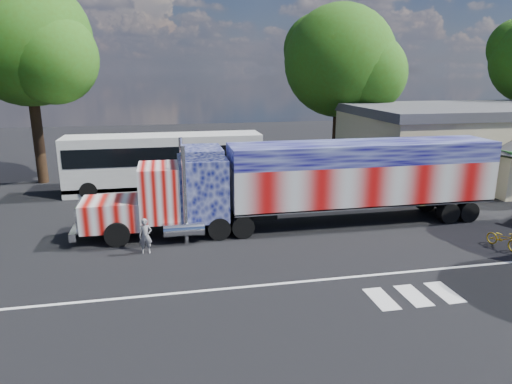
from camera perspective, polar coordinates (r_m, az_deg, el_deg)
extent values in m
plane|color=black|center=(19.78, 1.74, -7.53)|extent=(100.00, 100.00, 0.00)
cube|color=silver|center=(17.13, 4.07, -11.26)|extent=(30.00, 0.15, 0.01)
cube|color=silver|center=(16.58, 15.40, -12.74)|extent=(0.70, 1.60, 0.01)
cube|color=silver|center=(17.12, 19.07, -12.12)|extent=(0.70, 1.60, 0.01)
cube|color=silver|center=(17.73, 22.49, -11.50)|extent=(0.70, 1.60, 0.01)
cube|color=black|center=(22.03, -9.16, -3.38)|extent=(9.06, 1.01, 0.30)
cube|color=#D87C79|center=(22.02, -17.61, -2.55)|extent=(2.62, 2.21, 1.31)
cube|color=silver|center=(22.22, -21.10, -2.70)|extent=(0.12, 1.91, 1.17)
cube|color=silver|center=(22.45, -21.45, -4.32)|extent=(0.30, 2.52, 0.36)
cube|color=#D87C79|center=(21.63, -11.97, 0.03)|extent=(1.81, 2.52, 2.52)
cube|color=black|center=(21.55, -14.31, 1.08)|extent=(0.06, 2.11, 0.91)
cube|color=#474E8B|center=(21.67, -6.66, 0.56)|extent=(2.21, 2.52, 2.92)
cube|color=#474E8B|center=(21.32, -6.80, 4.89)|extent=(1.81, 2.42, 0.50)
cylinder|color=silver|center=(22.91, -9.21, 1.25)|extent=(0.20, 0.20, 4.43)
cylinder|color=silver|center=(20.33, -8.88, -0.48)|extent=(0.20, 0.20, 4.43)
cylinder|color=silver|center=(23.30, -9.30, -2.50)|extent=(1.81, 0.66, 0.66)
cylinder|color=silver|center=(20.81, -8.99, -4.63)|extent=(1.81, 0.66, 0.66)
cylinder|color=black|center=(21.14, -16.95, -5.09)|extent=(1.11, 0.35, 1.11)
cylinder|color=black|center=(23.23, -16.48, -3.25)|extent=(1.11, 0.35, 1.11)
cylinder|color=black|center=(21.21, -4.64, -4.49)|extent=(1.05, 0.55, 1.05)
cylinder|color=black|center=(23.20, -5.28, -2.78)|extent=(1.05, 0.55, 1.05)
cylinder|color=black|center=(21.35, -1.68, -4.30)|extent=(1.05, 0.55, 1.05)
cylinder|color=black|center=(23.33, -2.57, -2.63)|extent=(1.05, 0.55, 1.05)
cube|color=black|center=(24.01, 12.95, -1.41)|extent=(13.09, 1.11, 0.30)
cube|color=#D27373|center=(23.72, 13.11, 1.27)|extent=(13.49, 2.62, 2.01)
cube|color=#444794|center=(23.42, 13.33, 4.86)|extent=(13.49, 2.62, 1.01)
cube|color=silver|center=(23.97, 12.97, -1.07)|extent=(13.49, 2.62, 0.12)
cube|color=silver|center=(27.11, 26.34, 2.87)|extent=(0.04, 2.52, 2.92)
cylinder|color=black|center=(25.34, 22.85, -2.39)|extent=(1.05, 0.55, 1.05)
cylinder|color=black|center=(27.03, 20.38, -1.11)|extent=(1.05, 0.55, 1.05)
cylinder|color=black|center=(25.97, 24.88, -2.21)|extent=(1.05, 0.55, 1.05)
cylinder|color=black|center=(27.62, 22.34, -0.97)|extent=(1.05, 0.55, 1.05)
cube|color=silver|center=(30.05, -11.31, 3.60)|extent=(12.37, 2.68, 3.61)
cube|color=black|center=(29.92, -11.38, 4.86)|extent=(11.96, 2.74, 1.13)
cube|color=black|center=(30.33, -11.18, 1.12)|extent=(12.37, 2.68, 0.26)
cube|color=black|center=(30.65, -22.97, 3.22)|extent=(0.06, 2.37, 1.44)
cylinder|color=black|center=(29.44, -20.22, 0.16)|extent=(1.03, 0.31, 1.03)
cylinder|color=black|center=(31.92, -19.56, 1.31)|extent=(1.03, 0.31, 1.03)
cylinder|color=black|center=(29.23, -5.10, 0.93)|extent=(1.03, 0.31, 1.03)
cylinder|color=black|center=(31.72, -5.63, 2.03)|extent=(1.03, 0.31, 1.03)
cylinder|color=black|center=(29.34, -3.30, 1.02)|extent=(1.03, 0.31, 1.03)
cylinder|color=black|center=(31.83, -3.96, 2.11)|extent=(1.03, 0.31, 1.03)
cube|color=beige|center=(37.98, 28.44, 5.18)|extent=(22.00, 10.00, 4.60)
cube|color=#46464B|center=(37.71, 28.93, 9.07)|extent=(22.40, 10.40, 0.60)
cube|color=#1E5926|center=(29.21, 22.53, 3.62)|extent=(1.60, 0.08, 1.20)
cube|color=#1E5926|center=(31.61, 28.59, 3.72)|extent=(1.60, 0.08, 1.20)
imported|color=slate|center=(19.99, -13.65, -5.37)|extent=(0.57, 0.38, 1.53)
imported|color=gold|center=(22.84, 28.50, -5.16)|extent=(0.94, 1.68, 0.84)
cylinder|color=black|center=(34.58, -25.68, 7.18)|extent=(0.70, 0.70, 7.53)
sphere|color=#295D15|center=(34.42, -26.78, 16.51)|extent=(8.37, 8.37, 8.37)
sphere|color=#295D15|center=(32.78, -24.20, 15.05)|extent=(5.86, 5.86, 5.86)
sphere|color=#295D15|center=(36.03, -28.48, 17.90)|extent=(5.44, 5.44, 5.44)
cylinder|color=black|center=(38.79, 10.09, 8.43)|extent=(0.70, 0.70, 6.64)
sphere|color=#295D15|center=(38.56, 10.44, 15.80)|extent=(8.89, 8.89, 8.89)
sphere|color=#295D15|center=(38.03, 13.70, 14.22)|extent=(6.22, 6.22, 6.22)
sphere|color=#295D15|center=(39.38, 7.87, 17.26)|extent=(5.78, 5.78, 5.78)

